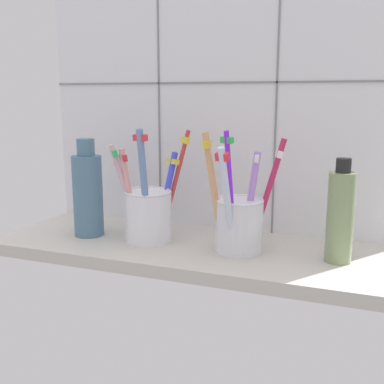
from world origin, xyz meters
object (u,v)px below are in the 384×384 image
(toothbrush_cup_right, at_px, (239,220))
(soap_bottle, at_px, (340,215))
(toothbrush_cup_left, at_px, (148,211))
(ceramic_vase, at_px, (88,193))

(toothbrush_cup_right, height_order, soap_bottle, toothbrush_cup_right)
(toothbrush_cup_left, height_order, soap_bottle, toothbrush_cup_left)
(toothbrush_cup_right, bearing_deg, ceramic_vase, -179.09)
(toothbrush_cup_left, height_order, toothbrush_cup_right, same)
(toothbrush_cup_left, height_order, ceramic_vase, toothbrush_cup_left)
(toothbrush_cup_left, distance_m, soap_bottle, 0.30)
(ceramic_vase, bearing_deg, soap_bottle, 1.94)
(ceramic_vase, distance_m, soap_bottle, 0.41)
(soap_bottle, bearing_deg, toothbrush_cup_left, -178.53)
(toothbrush_cup_right, bearing_deg, soap_bottle, 3.79)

